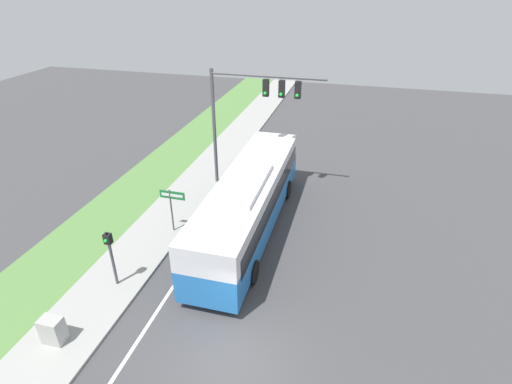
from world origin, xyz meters
TOP-DOWN VIEW (x-y plane):
  - ground_plane at (0.00, 0.00)m, footprint 80.00×80.00m
  - sidewalk at (-6.20, 0.00)m, footprint 2.80×80.00m
  - grass_verge at (-9.40, 0.00)m, footprint 3.60×80.00m
  - lane_divider_near at (-3.60, 0.00)m, footprint 0.14×30.00m
  - bus at (-1.65, 7.77)m, footprint 2.71×12.23m
  - signal_gantry at (-2.92, 12.28)m, footprint 6.42×0.41m
  - pedestrian_signal at (-5.89, 2.31)m, footprint 0.28×0.34m
  - street_sign at (-5.24, 6.56)m, footprint 1.30×0.08m
  - utility_cabinet at (-6.34, -0.89)m, footprint 0.77×0.53m

SIDE VIEW (x-z plane):
  - ground_plane at x=0.00m, z-range 0.00..0.00m
  - lane_divider_near at x=-3.60m, z-range 0.00..0.01m
  - grass_verge at x=-9.40m, z-range 0.00..0.10m
  - sidewalk at x=-6.20m, z-range 0.00..0.12m
  - utility_cabinet at x=-6.34m, z-range 0.12..1.13m
  - street_sign at x=-5.24m, z-range 0.51..2.94m
  - bus at x=-1.65m, z-range 0.16..3.45m
  - pedestrian_signal at x=-5.89m, z-range 0.50..3.12m
  - signal_gantry at x=-2.92m, z-range 1.63..8.65m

